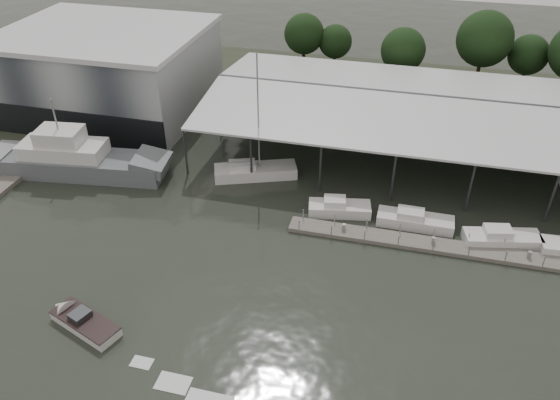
# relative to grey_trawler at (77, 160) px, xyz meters

# --- Properties ---
(ground) EXTENTS (200.00, 200.00, 0.00)m
(ground) POSITION_rel_grey_trawler_xyz_m (23.43, -13.72, -1.58)
(ground) COLOR #252B23
(ground) RESTS_ON ground
(land_strip_far) EXTENTS (140.00, 30.00, 0.30)m
(land_strip_far) POSITION_rel_grey_trawler_xyz_m (23.43, 28.28, -1.48)
(land_strip_far) COLOR #353A2C
(land_strip_far) RESTS_ON ground
(land_strip_west) EXTENTS (20.00, 40.00, 0.30)m
(land_strip_west) POSITION_rel_grey_trawler_xyz_m (-16.57, 16.28, -1.48)
(land_strip_west) COLOR #353A2C
(land_strip_west) RESTS_ON ground
(storage_warehouse) EXTENTS (24.50, 20.50, 10.50)m
(storage_warehouse) POSITION_rel_grey_trawler_xyz_m (-4.57, 16.22, 3.71)
(storage_warehouse) COLOR #979CA0
(storage_warehouse) RESTS_ON ground
(covered_boat_shed) EXTENTS (58.24, 24.00, 6.96)m
(covered_boat_shed) POSITION_rel_grey_trawler_xyz_m (40.43, 14.28, 4.55)
(covered_boat_shed) COLOR silver
(covered_boat_shed) RESTS_ON ground
(trawler_dock) EXTENTS (3.00, 18.00, 0.50)m
(trawler_dock) POSITION_rel_grey_trawler_xyz_m (-6.57, 0.28, -1.33)
(trawler_dock) COLOR slate
(trawler_dock) RESTS_ON ground
(floating_dock) EXTENTS (28.00, 2.00, 1.40)m
(floating_dock) POSITION_rel_grey_trawler_xyz_m (38.42, -3.72, -1.38)
(floating_dock) COLOR slate
(floating_dock) RESTS_ON ground
(grey_trawler) EXTENTS (20.09, 6.87, 8.84)m
(grey_trawler) POSITION_rel_grey_trawler_xyz_m (0.00, 0.00, 0.00)
(grey_trawler) COLOR #5A5F63
(grey_trawler) RESTS_ON ground
(white_sailboat) EXTENTS (9.06, 5.55, 13.76)m
(white_sailboat) POSITION_rel_grey_trawler_xyz_m (18.61, 3.92, -0.92)
(white_sailboat) COLOR silver
(white_sailboat) RESTS_ON ground
(speedboat_underway) EXTENTS (16.79, 7.54, 2.00)m
(speedboat_underway) POSITION_rel_grey_trawler_xyz_m (12.04, -19.66, -1.19)
(speedboat_underway) COLOR silver
(speedboat_underway) RESTS_ON ground
(moored_cruiser_0) EXTENTS (6.24, 3.24, 1.70)m
(moored_cruiser_0) POSITION_rel_grey_trawler_xyz_m (28.48, -0.63, -0.97)
(moored_cruiser_0) COLOR silver
(moored_cruiser_0) RESTS_ON ground
(moored_cruiser_1) EXTENTS (7.04, 2.29, 1.70)m
(moored_cruiser_1) POSITION_rel_grey_trawler_xyz_m (35.66, -0.87, -0.97)
(moored_cruiser_1) COLOR silver
(moored_cruiser_1) RESTS_ON ground
(moored_cruiser_2) EXTENTS (7.01, 3.55, 1.70)m
(moored_cruiser_2) POSITION_rel_grey_trawler_xyz_m (43.32, -1.76, -0.97)
(moored_cruiser_2) COLOR silver
(moored_cruiser_2) RESTS_ON ground
(horizon_tree_line) EXTENTS (70.59, 10.47, 11.31)m
(horizon_tree_line) POSITION_rel_grey_trawler_xyz_m (47.34, 33.40, 4.79)
(horizon_tree_line) COLOR black
(horizon_tree_line) RESTS_ON ground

